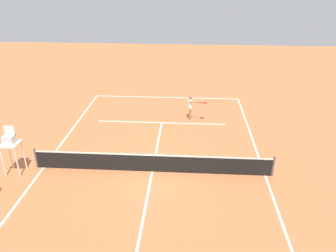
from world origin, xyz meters
The scene contains 6 objects.
ground_plane centered at (0.00, 0.00, 0.00)m, with size 60.00×60.00×0.00m, color #C66B3D.
court_lines centered at (0.00, 0.00, 0.00)m, with size 11.08×20.67×0.01m.
tennis_net centered at (0.00, 0.00, 0.50)m, with size 11.68×0.10×1.07m.
player_serving centered at (-1.87, -6.34, 0.99)m, with size 1.23×0.75×1.67m.
tennis_ball centered at (-1.00, -5.15, 0.03)m, with size 0.07×0.07×0.07m, color #CCE033.
umpire_chair centered at (6.64, 0.47, 1.61)m, with size 0.80×0.80×2.41m.
Camera 1 is at (-1.66, 13.47, 9.03)m, focal length 35.02 mm.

